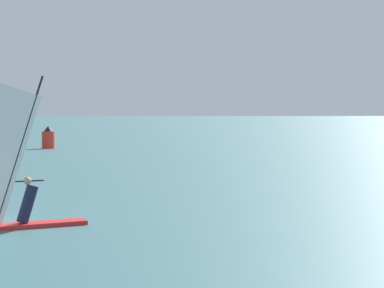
% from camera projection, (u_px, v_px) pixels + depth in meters
% --- Properties ---
extents(windsurfer, '(2.92, 3.00, 4.26)m').
position_uv_depth(windsurfer, '(15.00, 186.00, 18.15)').
color(windsurfer, red).
rests_on(windsurfer, ground_plane).
extents(channel_buoy, '(1.13, 1.13, 2.02)m').
position_uv_depth(channel_buoy, '(48.00, 138.00, 60.10)').
color(channel_buoy, red).
rests_on(channel_buoy, ground_plane).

